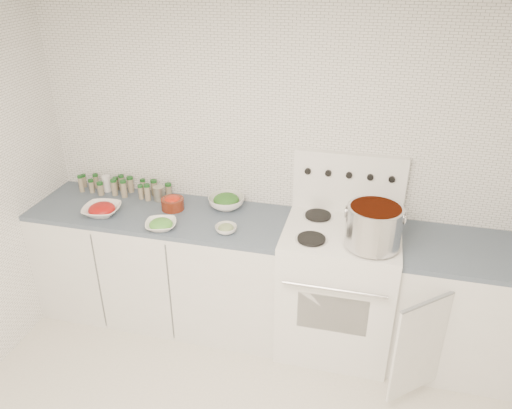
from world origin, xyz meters
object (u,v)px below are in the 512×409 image
(stove, at_px, (337,284))
(bowl_tomato, at_px, (102,210))
(stock_pot, at_px, (374,225))
(bowl_snowpea, at_px, (161,225))

(stove, distance_m, bowl_tomato, 1.74)
(stock_pot, xyz_separation_m, bowl_snowpea, (-1.38, -0.06, -0.16))
(stock_pot, relative_size, bowl_tomato, 1.24)
(bowl_tomato, height_order, bowl_snowpea, bowl_tomato)
(stock_pot, relative_size, bowl_snowpea, 1.39)
(stock_pot, distance_m, bowl_tomato, 1.87)
(stove, height_order, stock_pot, stove)
(stove, xyz_separation_m, stock_pot, (0.19, -0.16, 0.59))
(bowl_snowpea, bearing_deg, bowl_tomato, 169.91)
(stove, xyz_separation_m, bowl_snowpea, (-1.19, -0.21, 0.43))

